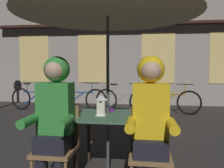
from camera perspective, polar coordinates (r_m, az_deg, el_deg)
cafe_table at (r=2.67m, az=-1.06°, el=-9.70°), size 0.72×0.72×0.74m
lantern at (r=2.53m, az=-2.75°, el=-5.37°), size 0.11×0.11×0.23m
chair_left at (r=2.49m, az=-13.75°, el=-14.44°), size 0.40×0.40×0.87m
chair_right at (r=2.34m, az=9.66°, el=-15.68°), size 0.40×0.40×0.87m
person_left_hooded at (r=2.35m, az=-14.41°, el=-6.59°), size 0.45×0.56×1.40m
person_right_hooded at (r=2.18m, az=9.83°, el=-7.35°), size 0.45×0.56×1.40m
shopfront_building at (r=8.18m, az=3.61°, el=17.07°), size 10.00×0.93×6.20m
bicycle_nearest at (r=7.01m, az=-18.94°, el=-3.60°), size 1.67×0.27×0.84m
bicycle_second at (r=6.71m, az=-8.26°, el=-3.76°), size 1.67×0.29×0.84m
bicycle_third at (r=6.35m, az=2.82°, el=-4.18°), size 1.65×0.41×0.84m
bicycle_fourth at (r=6.43m, az=14.53°, el=-4.21°), size 1.65×0.43×0.84m
book at (r=2.79m, az=-1.64°, el=-6.70°), size 0.23×0.19×0.02m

